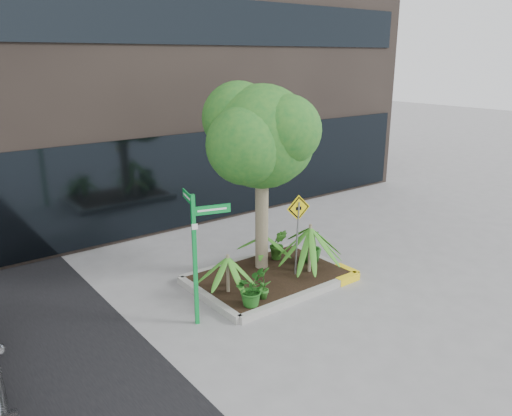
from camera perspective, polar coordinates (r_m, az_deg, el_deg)
ground at (r=10.72m, az=1.73°, el=-9.12°), size 80.00×80.00×0.00m
planter at (r=11.00m, az=1.77°, el=-7.82°), size 3.35×2.36×0.15m
tree at (r=10.55m, az=0.63°, el=8.14°), size 2.82×2.50×4.23m
palm_front at (r=10.81m, az=6.25°, el=-2.22°), size 1.24×1.24×1.37m
palm_left at (r=9.94m, az=-3.26°, el=-5.64°), size 0.90×0.90×1.00m
palm_back at (r=11.38m, az=1.03°, el=-3.20°), size 0.77×0.77×0.86m
shrub_a at (r=9.58m, az=-0.67°, el=-9.20°), size 0.86×0.86×0.68m
shrub_b at (r=11.57m, az=6.41°, el=-4.28°), size 0.62×0.62×0.79m
shrub_c at (r=9.83m, az=0.86°, el=-8.51°), size 0.49×0.49×0.67m
shrub_d at (r=11.65m, az=2.57°, el=-4.14°), size 0.57×0.57×0.74m
street_sign_post at (r=8.89m, az=-6.84°, el=-4.19°), size 0.71×0.85×2.46m
cattle_sign at (r=10.54m, az=4.80°, el=-1.58°), size 0.55×0.14×1.81m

